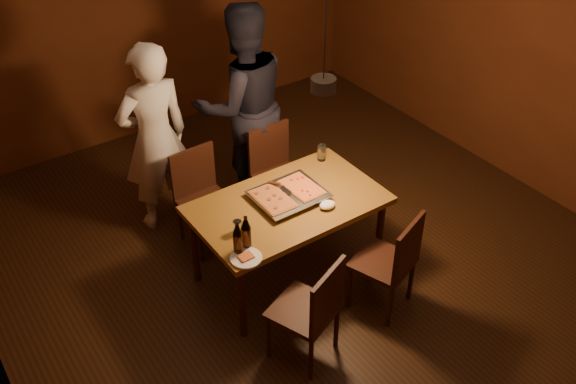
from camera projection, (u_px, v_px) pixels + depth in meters
room_shell at (322, 128)px, 4.68m from camera, size 6.00×6.00×6.00m
dining_table at (288, 210)px, 5.08m from camera, size 1.50×0.90×0.75m
chair_far_left at (200, 189)px, 5.53m from camera, size 0.43×0.43×0.49m
chair_far_right at (275, 164)px, 5.84m from camera, size 0.43×0.43×0.49m
chair_near_left at (314, 305)px, 4.44m from camera, size 0.55×0.55×0.49m
chair_near_right at (394, 256)px, 4.84m from camera, size 0.54×0.54×0.49m
pizza_tray at (289, 196)px, 5.06m from camera, size 0.56×0.46×0.05m
pizza_meat at (273, 199)px, 4.97m from camera, size 0.25×0.38×0.02m
pizza_cheese at (302, 187)px, 5.10m from camera, size 0.24×0.37×0.02m
spatula at (287, 190)px, 5.06m from camera, size 0.17×0.26×0.04m
beer_bottle_a at (238, 238)px, 4.48m from camera, size 0.07×0.07×0.26m
beer_bottle_b at (246, 232)px, 4.52m from camera, size 0.07×0.07×0.27m
water_glass_left at (238, 227)px, 4.70m from camera, size 0.07×0.07×0.11m
water_glass_right at (322, 153)px, 5.48m from camera, size 0.07×0.07×0.15m
plate_slice at (246, 258)px, 4.50m from camera, size 0.23×0.23×0.03m
napkin at (327, 205)px, 4.96m from camera, size 0.13×0.10×0.06m
diner_white at (155, 139)px, 5.54m from camera, size 0.65×0.43×1.77m
diner_dark at (243, 105)px, 5.86m from camera, size 1.04×0.87×1.93m
pendant_lamp at (323, 83)px, 4.47m from camera, size 0.18×0.18×1.10m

